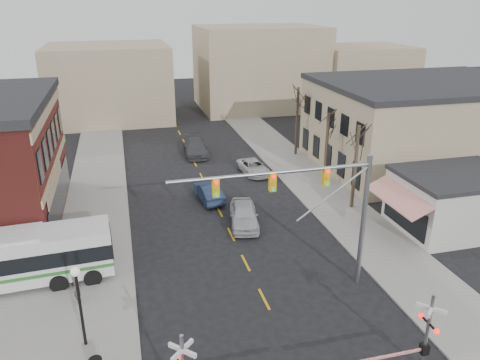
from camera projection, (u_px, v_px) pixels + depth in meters
name	position (u px, v px, depth m)	size (l,w,h in m)	color
ground	(275.00, 321.00, 24.61)	(160.00, 160.00, 0.00)	black
sidewalk_west	(97.00, 194.00, 40.41)	(5.00, 60.00, 0.12)	gray
sidewalk_east	(303.00, 175.00, 44.83)	(5.00, 60.00, 0.12)	gray
tan_building	(423.00, 124.00, 46.21)	(20.30, 15.30, 8.50)	tan
awning_shop	(455.00, 201.00, 33.85)	(9.74, 6.20, 4.30)	beige
tree_east_a	(355.00, 167.00, 36.60)	(0.28, 0.28, 6.75)	#382B21
tree_east_b	(326.00, 148.00, 42.16)	(0.28, 0.28, 6.30)	#382B21
tree_east_c	(297.00, 121.00, 49.26)	(0.28, 0.28, 7.20)	#382B21
traffic_signal_mast	(316.00, 198.00, 25.21)	(11.13, 0.30, 8.00)	gray
rr_crossing_east	(419.00, 335.00, 20.70)	(5.60, 1.36, 4.00)	gray
street_lamp	(78.00, 290.00, 21.71)	(0.44, 0.44, 4.32)	black
car_a	(244.00, 215.00, 34.74)	(2.00, 4.98, 1.70)	#B2B2B7
car_b	(208.00, 192.00, 39.07)	(1.58, 4.53, 1.49)	#1D2B49
car_c	(253.00, 167.00, 45.06)	(2.11, 4.57, 1.27)	#B8B8B8
car_d	(195.00, 147.00, 50.41)	(2.32, 5.70, 1.65)	#414146
pedestrian_near	(77.00, 289.00, 25.68)	(0.61, 0.40, 1.68)	#554544
pedestrian_far	(90.00, 267.00, 27.71)	(0.87, 0.68, 1.79)	#39365F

